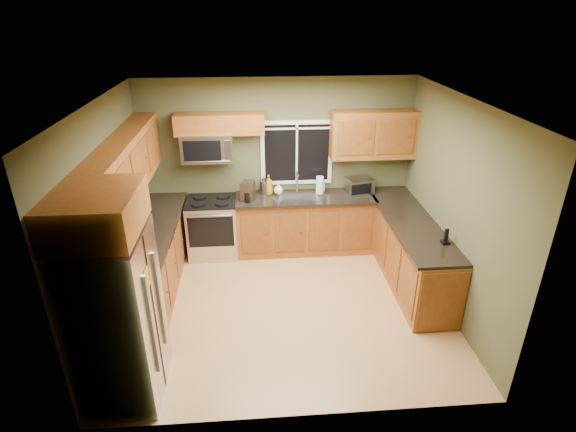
{
  "coord_description": "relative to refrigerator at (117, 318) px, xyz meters",
  "views": [
    {
      "loc": [
        -0.37,
        -4.91,
        3.66
      ],
      "look_at": [
        0.05,
        0.35,
        1.15
      ],
      "focal_mm": 28.0,
      "sensor_mm": 36.0,
      "label": 1
    }
  ],
  "objects": [
    {
      "name": "upper_cabinets_back_left",
      "position": [
        0.89,
        2.94,
        1.17
      ],
      "size": [
        1.3,
        0.33,
        0.3
      ],
      "primitive_type": "cube",
      "color": "brown",
      "rests_on": "back_wall"
    },
    {
      "name": "left_wall",
      "position": [
        -0.36,
        1.3,
        0.45
      ],
      "size": [
        0.0,
        3.6,
        3.6
      ],
      "primitive_type": "plane",
      "rotation": [
        1.57,
        0.0,
        1.57
      ],
      "color": "#4B4D2D",
      "rests_on": "ground"
    },
    {
      "name": "back_wall",
      "position": [
        1.74,
        3.1,
        0.45
      ],
      "size": [
        4.2,
        0.0,
        4.2
      ],
      "primitive_type": "plane",
      "rotation": [
        1.57,
        0.0,
        0.0
      ],
      "color": "#4B4D2D",
      "rests_on": "ground"
    },
    {
      "name": "soap_bottle_c",
      "position": [
        1.74,
        2.91,
        0.13
      ],
      "size": [
        0.19,
        0.19,
        0.18
      ],
      "primitive_type": "imported",
      "rotation": [
        0.0,
        0.0,
        0.38
      ],
      "color": "white",
      "rests_on": "countertop_back"
    },
    {
      "name": "right_wall",
      "position": [
        3.84,
        1.3,
        0.45
      ],
      "size": [
        0.0,
        3.6,
        3.6
      ],
      "primitive_type": "plane",
      "rotation": [
        1.57,
        0.0,
        -1.57
      ],
      "color": "#4B4D2D",
      "rests_on": "ground"
    },
    {
      "name": "countertop_left",
      "position": [
        -0.04,
        1.78,
        0.02
      ],
      "size": [
        0.65,
        2.65,
        0.04
      ],
      "primitive_type": "cube",
      "color": "black",
      "rests_on": "base_cabinets_left"
    },
    {
      "name": "upper_cabinet_over_fridge",
      "position": [
        -0.0,
        0.0,
        1.13
      ],
      "size": [
        0.72,
        0.9,
        0.38
      ],
      "primitive_type": "cube",
      "color": "brown",
      "rests_on": "left_wall"
    },
    {
      "name": "ceiling",
      "position": [
        1.74,
        1.3,
        1.8
      ],
      "size": [
        4.2,
        4.2,
        0.0
      ],
      "primitive_type": "plane",
      "rotation": [
        3.14,
        0.0,
        0.0
      ],
      "color": "white",
      "rests_on": "back_wall"
    },
    {
      "name": "window",
      "position": [
        2.04,
        3.08,
        0.65
      ],
      "size": [
        1.12,
        0.03,
        1.02
      ],
      "color": "white",
      "rests_on": "back_wall"
    },
    {
      "name": "floor",
      "position": [
        1.74,
        1.3,
        -0.9
      ],
      "size": [
        4.2,
        4.2,
        0.0
      ],
      "primitive_type": "plane",
      "color": "tan",
      "rests_on": "ground"
    },
    {
      "name": "cordless_phone",
      "position": [
        3.72,
        1.14,
        0.1
      ],
      "size": [
        0.1,
        0.1,
        0.2
      ],
      "color": "black",
      "rests_on": "countertop_peninsula"
    },
    {
      "name": "front_wall",
      "position": [
        1.74,
        -0.5,
        0.45
      ],
      "size": [
        4.2,
        0.0,
        4.2
      ],
      "primitive_type": "plane",
      "rotation": [
        -1.57,
        0.0,
        0.0
      ],
      "color": "#4B4D2D",
      "rests_on": "ground"
    },
    {
      "name": "kettle",
      "position": [
        1.52,
        2.95,
        0.17
      ],
      "size": [
        0.18,
        0.18,
        0.28
      ],
      "color": "#B7B7BC",
      "rests_on": "countertop_back"
    },
    {
      "name": "soap_bottle_a",
      "position": [
        1.59,
        2.93,
        0.19
      ],
      "size": [
        0.14,
        0.14,
        0.31
      ],
      "primitive_type": "imported",
      "rotation": [
        0.0,
        0.0,
        -0.14
      ],
      "color": "orange",
      "rests_on": "countertop_back"
    },
    {
      "name": "base_cabinets_peninsula",
      "position": [
        3.54,
        1.84,
        -0.45
      ],
      "size": [
        0.6,
        2.52,
        0.9
      ],
      "color": "brown",
      "rests_on": "ground"
    },
    {
      "name": "paper_towel_roll",
      "position": [
        2.39,
        2.9,
        0.18
      ],
      "size": [
        0.14,
        0.14,
        0.3
      ],
      "color": "white",
      "rests_on": "countertop_back"
    },
    {
      "name": "microwave",
      "position": [
        0.69,
        2.91,
        0.83
      ],
      "size": [
        0.76,
        0.41,
        0.42
      ],
      "color": "#B7B7BC",
      "rests_on": "back_wall"
    },
    {
      "name": "soap_bottle_b",
      "position": [
        2.44,
        3.0,
        0.13
      ],
      "size": [
        0.09,
        0.09,
        0.18
      ],
      "primitive_type": "imported",
      "rotation": [
        0.0,
        0.0,
        0.07
      ],
      "color": "white",
      "rests_on": "countertop_back"
    },
    {
      "name": "base_cabinets_back",
      "position": [
        2.15,
        2.8,
        -0.45
      ],
      "size": [
        2.17,
        0.6,
        0.9
      ],
      "primitive_type": "cube",
      "color": "brown",
      "rests_on": "ground"
    },
    {
      "name": "base_cabinets_left",
      "position": [
        -0.06,
        1.78,
        -0.45
      ],
      "size": [
        0.6,
        2.65,
        0.9
      ],
      "primitive_type": "cube",
      "color": "brown",
      "rests_on": "ground"
    },
    {
      "name": "refrigerator",
      "position": [
        0.0,
        0.0,
        0.0
      ],
      "size": [
        0.74,
        0.9,
        1.8
      ],
      "color": "#B7B7BC",
      "rests_on": "ground"
    },
    {
      "name": "range",
      "position": [
        0.69,
        2.77,
        -0.43
      ],
      "size": [
        0.76,
        0.69,
        0.94
      ],
      "color": "#B7B7BC",
      "rests_on": "ground"
    },
    {
      "name": "countertop_back",
      "position": [
        2.15,
        2.78,
        0.02
      ],
      "size": [
        2.17,
        0.65,
        0.04
      ],
      "primitive_type": "cube",
      "color": "black",
      "rests_on": "base_cabinets_back"
    },
    {
      "name": "coffee_maker",
      "position": [
        1.26,
        2.7,
        0.18
      ],
      "size": [
        0.24,
        0.28,
        0.29
      ],
      "color": "slate",
      "rests_on": "countertop_back"
    },
    {
      "name": "upper_cabinets_left",
      "position": [
        -0.2,
        1.78,
        0.96
      ],
      "size": [
        0.33,
        2.65,
        0.72
      ],
      "primitive_type": "cube",
      "color": "brown",
      "rests_on": "left_wall"
    },
    {
      "name": "sink",
      "position": [
        2.04,
        2.79,
        0.05
      ],
      "size": [
        0.6,
        0.42,
        0.36
      ],
      "color": "slate",
      "rests_on": "countertop_back"
    },
    {
      "name": "countertop_peninsula",
      "position": [
        3.51,
        1.85,
        0.02
      ],
      "size": [
        0.65,
        2.5,
        0.04
      ],
      "primitive_type": "cube",
      "color": "black",
      "rests_on": "base_cabinets_peninsula"
    },
    {
      "name": "toaster_oven",
      "position": [
        3.01,
        2.86,
        0.16
      ],
      "size": [
        0.45,
        0.39,
        0.25
      ],
      "color": "#B7B7BC",
      "rests_on": "countertop_back"
    },
    {
      "name": "upper_cabinets_back_right",
      "position": [
        3.19,
        2.94,
        0.96
      ],
      "size": [
        1.3,
        0.33,
        0.72
      ],
      "primitive_type": "cube",
      "color": "brown",
      "rests_on": "back_wall"
    }
  ]
}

